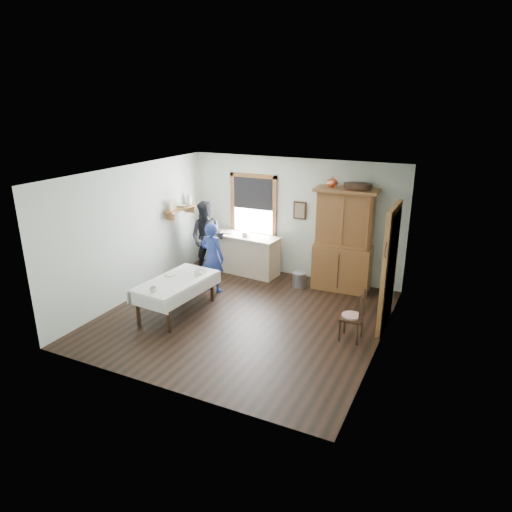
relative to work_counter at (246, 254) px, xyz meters
The scene contains 20 objects.
room 2.50m from the work_counter, 64.03° to the right, with size 5.01×5.01×2.70m.
window 1.23m from the work_counter, 86.69° to the left, with size 1.18×0.07×1.48m.
doorway 3.76m from the work_counter, 19.72° to the right, with size 0.09×1.14×2.22m.
wall_shelf 1.84m from the work_counter, 157.51° to the right, with size 0.24×1.00×0.44m.
framed_picture 1.64m from the work_counter, 17.25° to the left, with size 0.30×0.04×0.40m, color black.
rug_beater 4.11m from the work_counter, 27.36° to the right, with size 0.27×0.27×0.01m, color black.
work_counter is the anchor object (origin of this frame).
china_hutch 2.38m from the work_counter, ahead, with size 1.29×0.61×2.20m, color brown.
dining_table 2.48m from the work_counter, 95.19° to the right, with size 0.89×1.68×0.67m, color silver.
spindle_chair 3.67m from the work_counter, 33.90° to the right, with size 0.41×0.41×0.90m, color black.
pail 1.49m from the work_counter, ahead, with size 0.30×0.30×0.32m, color #92949A.
wicker_basket 1.96m from the work_counter, ahead, with size 0.31×0.22×0.19m, color #9F8248.
woman_blue 1.29m from the work_counter, 96.74° to the right, with size 0.51×0.34×1.40m, color navy.
figure_dark 0.95m from the work_counter, 153.52° to the right, with size 0.77×0.60×1.59m, color black.
table_cup_a 3.15m from the work_counter, 94.54° to the right, with size 0.12×0.12×0.09m, color silver.
table_cup_b 2.16m from the work_counter, 89.30° to the right, with size 0.10×0.10×0.09m, color silver.
table_bowl 1.99m from the work_counter, 90.16° to the right, with size 0.21×0.21×0.05m, color silver.
counter_book 0.74m from the work_counter, behind, with size 0.16×0.22×0.02m, color #7B6852.
counter_bowl 0.83m from the work_counter, 166.65° to the right, with size 0.20×0.20×0.06m, color silver.
shelf_bowl 1.85m from the work_counter, 157.95° to the right, with size 0.22×0.22×0.05m, color silver.
Camera 1 is at (3.58, -6.91, 3.91)m, focal length 32.00 mm.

